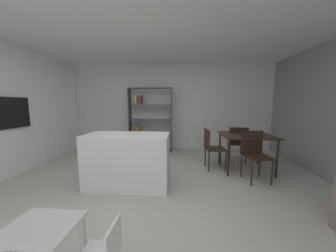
{
  "coord_description": "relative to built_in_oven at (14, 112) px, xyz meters",
  "views": [
    {
      "loc": [
        0.62,
        -2.6,
        1.41
      ],
      "look_at": [
        0.39,
        0.3,
        1.04
      ],
      "focal_mm": 18.46,
      "sensor_mm": 36.0,
      "label": 1
    }
  ],
  "objects": [
    {
      "name": "dining_table",
      "position": [
        4.62,
        0.62,
        -0.56
      ],
      "size": [
        1.02,
        0.91,
        0.77
      ],
      "color": "black",
      "rests_on": "ground_plane"
    },
    {
      "name": "child_table",
      "position": [
        2.21,
        -2.01,
        -0.85
      ],
      "size": [
        0.51,
        0.41,
        0.51
      ],
      "color": "silver",
      "rests_on": "ground_plane"
    },
    {
      "name": "built_in_oven",
      "position": [
        0.0,
        0.0,
        0.0
      ],
      "size": [
        0.06,
        0.61,
        0.6
      ],
      "color": "black",
      "rests_on": "ground_plane"
    },
    {
      "name": "back_partition",
      "position": [
        2.63,
        2.32,
        0.04
      ],
      "size": [
        6.75,
        0.06,
        2.58
      ],
      "primitive_type": "cube",
      "color": "silver",
      "rests_on": "ground_plane"
    },
    {
      "name": "dining_chair_island_side",
      "position": [
        3.89,
        0.61,
        -0.73
      ],
      "size": [
        0.45,
        0.45,
        0.87
      ],
      "rotation": [
        0.0,
        0.0,
        1.66
      ],
      "color": "black",
      "rests_on": "ground_plane"
    },
    {
      "name": "kitchen_island",
      "position": [
        2.34,
        -0.33,
        -0.79
      ],
      "size": [
        1.39,
        0.63,
        0.91
      ],
      "primitive_type": "cube",
      "color": "white",
      "rests_on": "ground_plane"
    },
    {
      "name": "ground_plane",
      "position": [
        2.63,
        -0.51,
        -1.25
      ],
      "size": [
        9.28,
        9.28,
        0.0
      ],
      "primitive_type": "plane",
      "color": "beige"
    },
    {
      "name": "dining_chair_far",
      "position": [
        4.61,
        1.11,
        -0.73
      ],
      "size": [
        0.47,
        0.45,
        0.86
      ],
      "rotation": [
        0.0,
        0.0,
        3.03
      ],
      "color": "black",
      "rests_on": "ground_plane"
    },
    {
      "name": "ceiling_slab",
      "position": [
        2.63,
        -0.51,
        1.36
      ],
      "size": [
        6.75,
        5.72,
        0.06
      ],
      "color": "white",
      "rests_on": "ground_plane"
    },
    {
      "name": "open_bookshelf",
      "position": [
        2.2,
        2.01,
        -0.37
      ],
      "size": [
        1.29,
        0.33,
        1.89
      ],
      "color": "#4C4C51",
      "rests_on": "ground_plane"
    },
    {
      "name": "dining_chair_near",
      "position": [
        4.6,
        0.14,
        -0.7
      ],
      "size": [
        0.48,
        0.48,
        0.91
      ],
      "rotation": [
        0.0,
        0.0,
        0.14
      ],
      "color": "black",
      "rests_on": "ground_plane"
    }
  ]
}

